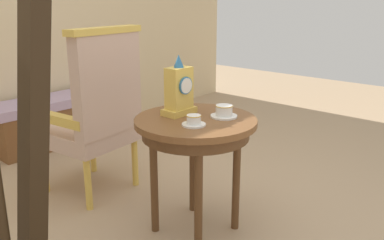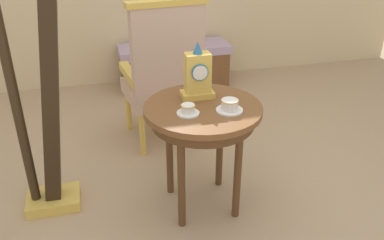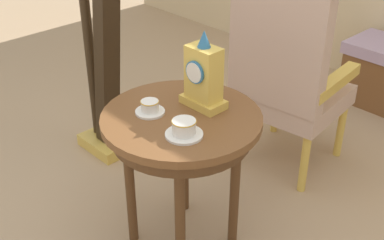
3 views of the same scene
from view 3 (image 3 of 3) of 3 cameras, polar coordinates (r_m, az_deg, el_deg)
name	(u,v)px [view 3 (image 3 of 3)]	position (r m, az deg, el deg)	size (l,w,h in m)	color
ground_plane	(182,235)	(2.51, -1.11, -12.78)	(10.00, 10.00, 0.00)	tan
side_table	(182,133)	(2.13, -1.17, -1.43)	(0.67, 0.67, 0.68)	brown
teacup_left	(150,108)	(2.10, -4.76, 1.39)	(0.12, 0.12, 0.06)	white
teacup_right	(184,129)	(1.93, -0.91, -1.00)	(0.15, 0.15, 0.07)	white
mantel_clock	(203,77)	(2.10, 1.29, 4.87)	(0.19, 0.11, 0.34)	gold
armchair	(286,73)	(2.71, 10.56, 5.26)	(0.60, 0.59, 1.14)	#CCA893
harp	(101,32)	(2.81, -10.20, 9.72)	(0.40, 0.24, 1.86)	gold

